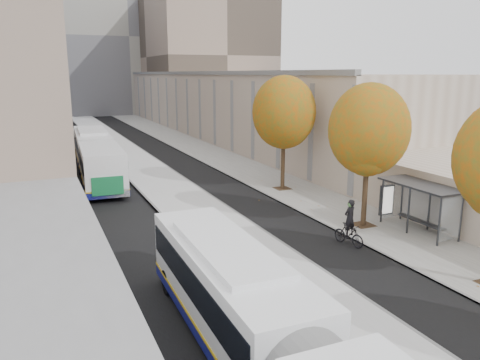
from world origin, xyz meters
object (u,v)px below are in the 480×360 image
bus_near (284,352)px  distant_car (72,132)px  bus_far (96,155)px  cyclist (349,228)px  bus_shelter (424,192)px

bus_near → distant_car: bearing=91.6°
bus_far → distant_car: (0.11, 25.36, -1.07)m
bus_far → bus_near: bearing=-85.8°
cyclist → bus_far: bearing=99.8°
cyclist → distant_car: bearing=87.8°
bus_shelter → cyclist: size_ratio=1.94×
bus_near → distant_car: bus_near is taller
bus_near → cyclist: size_ratio=7.41×
bus_shelter → distant_car: 48.70m
bus_shelter → bus_far: 25.35m
bus_far → cyclist: 23.23m
bus_shelter → bus_near: bus_near is taller
bus_shelter → bus_far: size_ratio=0.24×
bus_far → distant_car: bus_far is taller
bus_shelter → bus_near: 15.53m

